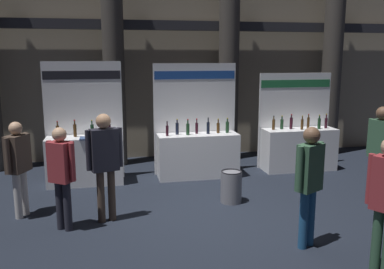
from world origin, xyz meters
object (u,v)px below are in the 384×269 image
Objects in this scene: visitor_0 at (18,161)px; visitor_2 at (105,157)px; trash_bin at (231,187)px; exhibitor_booth_2 at (298,145)px; exhibitor_booth_0 at (85,154)px; exhibitor_booth_1 at (197,150)px; visitor_3 at (309,177)px; visitor_6 at (380,146)px; visitor_7 at (62,170)px.

visitor_2 is at bearing 95.28° from visitor_0.
exhibitor_booth_2 is at bearing 39.95° from trash_bin.
exhibitor_booth_0 is 1.58× the size of visitor_0.
trash_bin is (0.26, -1.78, -0.32)m from exhibitor_booth_1.
visitor_3 is (3.25, -3.72, 0.40)m from exhibitor_booth_0.
visitor_3 is 2.53m from visitor_6.
exhibitor_booth_0 is at bearing 147.22° from trash_bin.
visitor_6 reaches higher than visitor_7.
exhibitor_booth_0 is 1.58× the size of visitor_7.
exhibitor_booth_1 reaches higher than visitor_3.
trash_bin is at bearing -81.72° from exhibitor_booth_1.
visitor_7 is (-3.46, 1.30, -0.07)m from visitor_3.
exhibitor_booth_1 is at bearing 98.28° from trash_bin.
trash_bin is (2.72, -1.75, -0.33)m from exhibitor_booth_0.
exhibitor_booth_0 is 1.13× the size of exhibitor_booth_2.
exhibitor_booth_2 is 5.78m from visitor_7.
exhibitor_booth_0 is at bearing 174.31° from visitor_0.
visitor_2 reaches higher than visitor_7.
visitor_3 reaches higher than visitor_0.
visitor_0 is 1.00× the size of visitor_7.
visitor_6 is (2.89, -2.36, 0.46)m from exhibitor_booth_1.
exhibitor_booth_1 reaches higher than visitor_7.
visitor_3 is (-1.71, -3.84, 0.44)m from exhibitor_booth_2.
visitor_0 is (-3.44, -1.74, 0.36)m from exhibitor_booth_1.
visitor_0 reaches higher than trash_bin.
exhibitor_booth_0 reaches higher than visitor_6.
visitor_0 is 6.36m from visitor_6.
visitor_7 is (-0.65, -0.23, -0.11)m from visitor_2.
visitor_6 is (5.35, -2.33, 0.45)m from exhibitor_booth_0.
trash_bin is 2.45m from visitor_2.
visitor_3 reaches higher than visitor_7.
visitor_0 is at bearing -119.70° from exhibitor_booth_0.
visitor_6 reaches higher than visitor_3.
exhibitor_booth_1 is 3.04m from visitor_2.
visitor_7 is (-5.56, -0.09, -0.11)m from visitor_6.
visitor_2 reaches higher than trash_bin.
exhibitor_booth_1 is 1.83m from trash_bin.
trash_bin is at bearing -122.56° from visitor_6.
visitor_7 reaches higher than trash_bin.
trash_bin is 0.34× the size of visitor_2.
visitor_3 is at bearing -75.07° from trash_bin.
exhibitor_booth_2 is 2.53m from visitor_6.
exhibitor_booth_1 is 4.20× the size of trash_bin.
trash_bin is 2.16m from visitor_3.
visitor_3 is 0.97× the size of visitor_6.
exhibitor_booth_1 is at bearing 73.67° from visitor_3.
visitor_2 is at bearing -152.84° from exhibitor_booth_2.
visitor_2 is 3.19m from visitor_3.
exhibitor_booth_0 reaches higher than visitor_2.
trash_bin is at bearing 76.79° from visitor_3.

